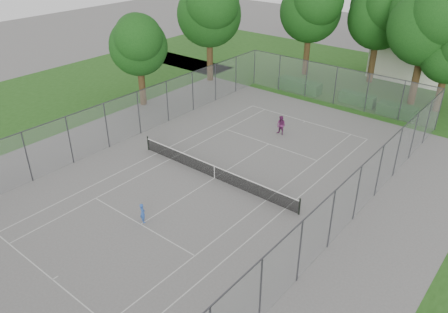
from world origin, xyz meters
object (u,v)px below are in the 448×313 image
Objects in this scene: girl_player at (143,213)px; woman_player at (281,125)px; tennis_net at (214,171)px; house at (416,42)px.

woman_player is at bearing -66.78° from girl_player.
girl_player is at bearing -86.44° from woman_player.
tennis_net is 1.38× the size of house.
tennis_net is at bearing -85.48° from woman_player.
girl_player is at bearing -90.67° from tennis_net.
tennis_net is 6.12m from girl_player.
house is at bearing -71.96° from girl_player.
tennis_net is at bearing -68.09° from girl_player.
girl_player is at bearing -94.53° from house.
house is 6.00× the size of woman_player.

